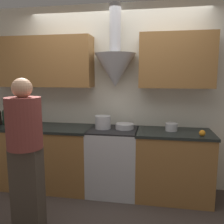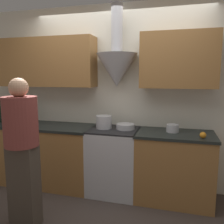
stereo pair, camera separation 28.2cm
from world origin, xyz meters
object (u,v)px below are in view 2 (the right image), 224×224
(stock_pot, at_px, (104,122))
(wine_bottle_3, at_px, (17,115))
(wine_bottle_4, at_px, (23,115))
(wine_bottle_1, at_px, (6,114))
(stove_range, at_px, (114,160))
(saucepan, at_px, (173,128))
(wine_bottle_2, at_px, (12,115))
(person_foreground_left, at_px, (22,148))
(wine_bottle_0, at_px, (1,113))
(orange_fruit, at_px, (203,135))
(mixing_bowl, at_px, (125,126))

(stock_pot, bearing_deg, wine_bottle_3, -178.61)
(wine_bottle_4, bearing_deg, wine_bottle_1, 177.75)
(stove_range, relative_size, saucepan, 5.69)
(wine_bottle_2, xyz_separation_m, person_foreground_left, (0.89, -0.99, -0.15))
(wine_bottle_4, bearing_deg, stove_range, 0.02)
(wine_bottle_0, height_order, person_foreground_left, person_foreground_left)
(wine_bottle_3, bearing_deg, wine_bottle_4, 8.38)
(wine_bottle_4, relative_size, orange_fruit, 4.37)
(saucepan, bearing_deg, orange_fruit, -32.42)
(orange_fruit, relative_size, saucepan, 0.47)
(orange_fruit, bearing_deg, wine_bottle_4, 175.96)
(wine_bottle_2, distance_m, person_foreground_left, 1.34)
(stove_range, relative_size, wine_bottle_2, 2.76)
(wine_bottle_2, bearing_deg, wine_bottle_4, -0.41)
(stove_range, height_order, wine_bottle_2, wine_bottle_2)
(saucepan, bearing_deg, mixing_bowl, 179.52)
(mixing_bowl, xyz_separation_m, saucepan, (0.62, -0.01, 0.01))
(orange_fruit, bearing_deg, stove_range, 170.85)
(saucepan, bearing_deg, wine_bottle_1, -179.33)
(stove_range, bearing_deg, saucepan, 3.03)
(wine_bottle_0, distance_m, wine_bottle_2, 0.20)
(wine_bottle_3, distance_m, wine_bottle_4, 0.11)
(wine_bottle_0, distance_m, saucepan, 2.58)
(stock_pot, bearing_deg, person_foreground_left, -119.66)
(stove_range, distance_m, wine_bottle_3, 1.62)
(stove_range, distance_m, wine_bottle_4, 1.53)
(wine_bottle_2, height_order, wine_bottle_4, wine_bottle_2)
(wine_bottle_0, height_order, stock_pot, wine_bottle_0)
(wine_bottle_3, bearing_deg, stock_pot, 1.39)
(wine_bottle_0, bearing_deg, mixing_bowl, 1.06)
(wine_bottle_0, relative_size, wine_bottle_3, 1.16)
(wine_bottle_1, distance_m, wine_bottle_4, 0.31)
(wine_bottle_1, bearing_deg, person_foreground_left, -45.12)
(wine_bottle_3, height_order, orange_fruit, wine_bottle_3)
(wine_bottle_1, relative_size, wine_bottle_4, 1.02)
(stock_pot, distance_m, mixing_bowl, 0.30)
(stock_pot, xyz_separation_m, saucepan, (0.91, 0.02, -0.04))
(wine_bottle_3, distance_m, orange_fruit, 2.64)
(stock_pot, height_order, mixing_bowl, stock_pot)
(orange_fruit, xyz_separation_m, person_foreground_left, (-1.83, -0.81, -0.06))
(stove_range, relative_size, orange_fruit, 12.13)
(wine_bottle_0, distance_m, wine_bottle_3, 0.29)
(stove_range, distance_m, wine_bottle_0, 1.90)
(mixing_bowl, distance_m, saucepan, 0.62)
(wine_bottle_0, xyz_separation_m, orange_fruit, (2.92, -0.19, -0.11))
(stove_range, height_order, wine_bottle_1, wine_bottle_1)
(wine_bottle_4, distance_m, stock_pot, 1.27)
(wine_bottle_0, distance_m, mixing_bowl, 1.96)
(wine_bottle_3, bearing_deg, wine_bottle_2, 169.79)
(wine_bottle_1, relative_size, wine_bottle_3, 1.06)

